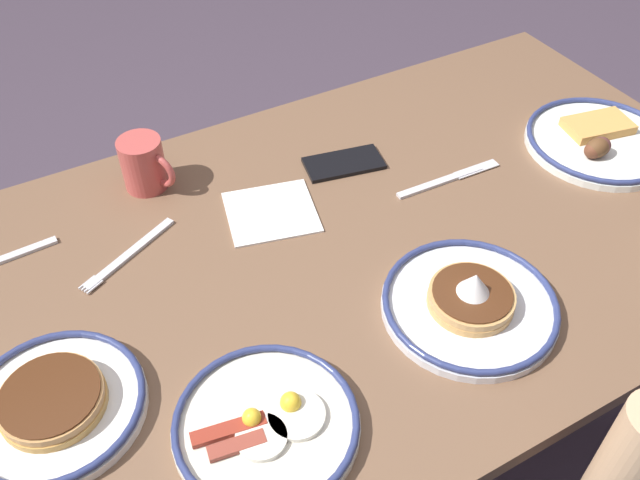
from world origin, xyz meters
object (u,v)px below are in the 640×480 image
at_px(plate_near_main, 599,140).
at_px(cell_phone, 344,163).
at_px(fork_far, 129,255).
at_px(butter_knife, 449,179).
at_px(plate_far_companion, 54,404).
at_px(paper_napkin, 271,212).
at_px(plate_center_pancakes, 470,303).
at_px(plate_far_side, 267,424).
at_px(coffee_mug, 144,164).

height_order(plate_near_main, cell_phone, plate_near_main).
relative_size(fork_far, butter_knife, 0.84).
height_order(plate_far_companion, cell_phone, plate_far_companion).
height_order(paper_napkin, butter_knife, butter_knife).
height_order(plate_near_main, butter_knife, plate_near_main).
distance_m(plate_center_pancakes, cell_phone, 0.39).
bearing_deg(plate_far_companion, plate_near_main, -175.58).
relative_size(plate_far_side, paper_napkin, 1.60).
bearing_deg(plate_center_pancakes, fork_far, -40.98).
relative_size(plate_near_main, plate_center_pancakes, 1.06).
relative_size(plate_far_side, coffee_mug, 2.34).
height_order(plate_center_pancakes, coffee_mug, coffee_mug).
xyz_separation_m(plate_center_pancakes, butter_knife, (-0.16, -0.26, -0.01)).
height_order(plate_far_side, fork_far, plate_far_side).
bearing_deg(butter_knife, fork_far, -9.45).
height_order(plate_far_side, cell_phone, plate_far_side).
bearing_deg(cell_phone, paper_napkin, 28.53).
distance_m(cell_phone, paper_napkin, 0.18).
bearing_deg(plate_center_pancakes, plate_far_side, 5.44).
relative_size(paper_napkin, fork_far, 0.83).
relative_size(plate_far_side, butter_knife, 1.12).
distance_m(coffee_mug, fork_far, 0.18).
xyz_separation_m(plate_near_main, cell_phone, (0.45, -0.19, -0.01)).
xyz_separation_m(plate_center_pancakes, cell_phone, (-0.01, -0.39, -0.01)).
relative_size(plate_far_companion, cell_phone, 1.64).
xyz_separation_m(plate_far_side, paper_napkin, (-0.19, -0.37, -0.01)).
xyz_separation_m(plate_near_main, plate_center_pancakes, (0.47, 0.21, 0.00)).
bearing_deg(cell_phone, plate_center_pancakes, 99.33).
relative_size(coffee_mug, cell_phone, 0.71).
bearing_deg(fork_far, plate_far_companion, 53.73).
height_order(plate_center_pancakes, cell_phone, plate_center_pancakes).
distance_m(plate_center_pancakes, plate_far_companion, 0.59).
xyz_separation_m(plate_near_main, coffee_mug, (0.79, -0.30, 0.03)).
height_order(plate_near_main, coffee_mug, coffee_mug).
distance_m(plate_far_side, paper_napkin, 0.41).
relative_size(plate_far_side, cell_phone, 1.67).
distance_m(plate_near_main, cell_phone, 0.49).
bearing_deg(cell_phone, plate_near_main, 169.16).
bearing_deg(butter_knife, plate_center_pancakes, 58.83).
height_order(plate_near_main, paper_napkin, plate_near_main).
relative_size(cell_phone, butter_knife, 0.67).
relative_size(plate_center_pancakes, paper_napkin, 1.74).
relative_size(plate_center_pancakes, plate_far_companion, 1.11).
relative_size(coffee_mug, paper_napkin, 0.69).
height_order(plate_near_main, plate_far_companion, plate_near_main).
bearing_deg(plate_far_companion, plate_far_side, 145.47).
bearing_deg(plate_center_pancakes, butter_knife, -121.17).
bearing_deg(fork_far, paper_napkin, 175.73).
height_order(paper_napkin, fork_far, fork_far).
height_order(coffee_mug, paper_napkin, coffee_mug).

